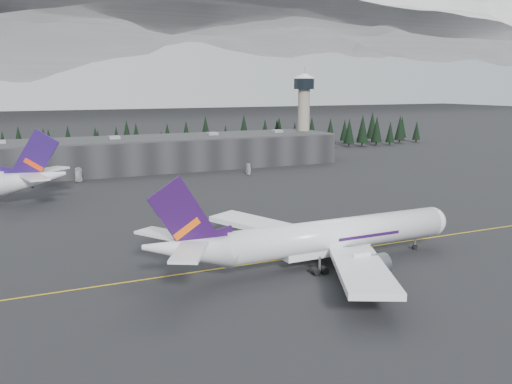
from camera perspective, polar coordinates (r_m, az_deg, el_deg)
name	(u,v)px	position (r m, az deg, el deg)	size (l,w,h in m)	color
ground	(299,253)	(113.78, 4.36, -6.15)	(1400.00, 1400.00, 0.00)	black
taxiline	(304,256)	(112.12, 4.87, -6.41)	(400.00, 0.40, 0.02)	gold
terminal	(141,154)	(227.57, -11.46, 3.75)	(160.00, 30.00, 12.60)	black
control_tower	(304,106)	(257.46, 4.81, 8.53)	(10.00, 10.00, 37.70)	gray
treeline	(120,142)	(263.31, -13.44, 4.85)	(360.00, 20.00, 15.00)	black
mountain_ridge	(17,104)	(1096.22, -22.82, 8.13)	(4400.00, 900.00, 420.00)	white
jet_main	(313,238)	(104.88, 5.73, -4.64)	(63.45, 58.58, 18.66)	white
gse_vehicle_a	(79,180)	(204.85, -17.32, 1.15)	(2.36, 5.12, 1.42)	silver
gse_vehicle_b	(249,173)	(211.40, -0.72, 1.93)	(1.73, 4.30, 1.46)	silver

